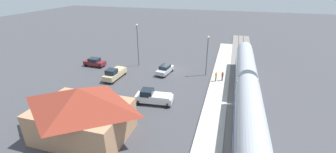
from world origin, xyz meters
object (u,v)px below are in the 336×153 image
object	(u,v)px
passenger_train	(247,87)
pickup_tan	(115,73)
pedestrian_on_platform	(216,76)
sedan_maroon	(95,62)
pedestrian_waiting_far	(222,75)
pickup_white	(153,97)
sedan_silver	(165,69)
light_pole_near_platform	(207,51)
light_pole_lot_center	(138,41)
station_building	(82,112)

from	to	relation	value
passenger_train	pickup_tan	size ratio (longest dim) A/B	6.10
pedestrian_on_platform	pickup_tan	bearing A→B (deg)	10.78
pedestrian_on_platform	sedan_maroon	size ratio (longest dim) A/B	0.37
pedestrian_waiting_far	pickup_white	size ratio (longest dim) A/B	0.31
sedan_maroon	sedan_silver	world-z (taller)	same
passenger_train	pedestrian_on_platform	size ratio (longest dim) A/B	19.52
light_pole_near_platform	pedestrian_on_platform	bearing A→B (deg)	126.16
sedan_silver	light_pole_near_platform	world-z (taller)	light_pole_near_platform
pedestrian_waiting_far	pickup_white	distance (m)	13.84
pickup_tan	pedestrian_waiting_far	bearing A→B (deg)	-168.19
pickup_tan	sedan_silver	bearing A→B (deg)	-149.29
light_pole_lot_center	passenger_train	bearing A→B (deg)	153.22
passenger_train	pickup_white	distance (m)	13.31
pedestrian_waiting_far	sedan_maroon	xyz separation A→B (m)	(26.25, -0.65, -0.40)
passenger_train	sedan_maroon	distance (m)	30.92
pedestrian_on_platform	light_pole_near_platform	bearing A→B (deg)	-53.84
pickup_tan	sedan_maroon	size ratio (longest dim) A/B	1.19
pickup_tan	sedan_maroon	xyz separation A→B (m)	(7.23, -4.62, -0.15)
passenger_train	pedestrian_on_platform	world-z (taller)	passenger_train
pedestrian_on_platform	pedestrian_waiting_far	distance (m)	1.20
pedestrian_on_platform	pickup_tan	world-z (taller)	pickup_tan
pedestrian_waiting_far	sedan_silver	size ratio (longest dim) A/B	0.36
passenger_train	light_pole_lot_center	xyz separation A→B (m)	(21.05, -10.63, 2.56)
station_building	light_pole_near_platform	size ratio (longest dim) A/B	1.43
station_building	pickup_tan	world-z (taller)	station_building
pickup_tan	pickup_white	distance (m)	11.73
pedestrian_waiting_far	sedan_silver	xyz separation A→B (m)	(10.86, -0.87, -0.40)
passenger_train	pickup_white	world-z (taller)	passenger_train
station_building	pedestrian_on_platform	size ratio (longest dim) A/B	6.35
pedestrian_waiting_far	pickup_tan	world-z (taller)	pickup_tan
pickup_white	sedan_silver	world-z (taller)	pickup_white
pickup_tan	pickup_white	size ratio (longest dim) A/B	0.98
station_building	passenger_train	bearing A→B (deg)	-145.70
light_pole_near_platform	sedan_silver	bearing A→B (deg)	10.93
passenger_train	pedestrian_on_platform	xyz separation A→B (m)	(4.67, -6.59, -1.58)
pedestrian_on_platform	sedan_silver	distance (m)	9.91
passenger_train	light_pole_lot_center	bearing A→B (deg)	-26.78
pedestrian_on_platform	sedan_maroon	world-z (taller)	pedestrian_on_platform
pickup_tan	pickup_white	bearing A→B (deg)	147.03
pedestrian_on_platform	pickup_white	world-z (taller)	pickup_white
pedestrian_waiting_far	pickup_tan	bearing A→B (deg)	11.81
passenger_train	station_building	bearing A→B (deg)	34.30
pedestrian_waiting_far	light_pole_near_platform	world-z (taller)	light_pole_near_platform
sedan_maroon	light_pole_near_platform	distance (m)	23.45
sedan_silver	sedan_maroon	bearing A→B (deg)	0.82
pedestrian_waiting_far	light_pole_near_platform	size ratio (longest dim) A/B	0.23
pedestrian_waiting_far	light_pole_lot_center	world-z (taller)	light_pole_lot_center
station_building	sedan_maroon	distance (m)	23.43
pickup_tan	light_pole_near_platform	size ratio (longest dim) A/B	0.72
pickup_tan	light_pole_lot_center	distance (m)	8.79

